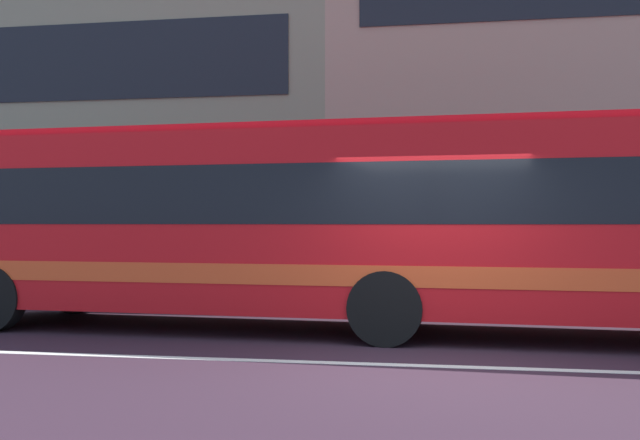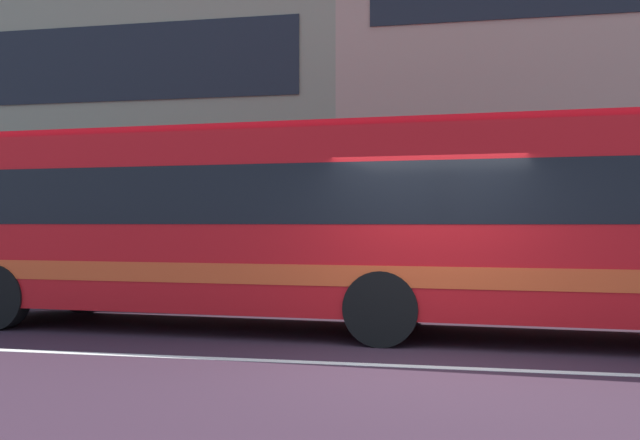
% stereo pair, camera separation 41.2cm
% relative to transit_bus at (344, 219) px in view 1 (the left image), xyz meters
% --- Properties ---
extents(ground_plane, '(160.00, 160.00, 0.00)m').
position_rel_transit_bus_xyz_m(ground_plane, '(1.31, -2.42, -1.68)').
color(ground_plane, '#321F2C').
extents(lane_centre_line, '(60.00, 0.16, 0.01)m').
position_rel_transit_bus_xyz_m(lane_centre_line, '(1.31, -2.42, -1.68)').
color(lane_centre_line, silver).
rests_on(lane_centre_line, ground_plane).
extents(apartment_block_left, '(23.27, 9.89, 10.16)m').
position_rel_transit_bus_xyz_m(apartment_block_left, '(-13.04, 11.94, 3.39)').
color(apartment_block_left, gray).
rests_on(apartment_block_left, ground_plane).
extents(transit_bus, '(12.46, 3.18, 3.05)m').
position_rel_transit_bus_xyz_m(transit_bus, '(0.00, 0.00, 0.00)').
color(transit_bus, red).
rests_on(transit_bus, ground_plane).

